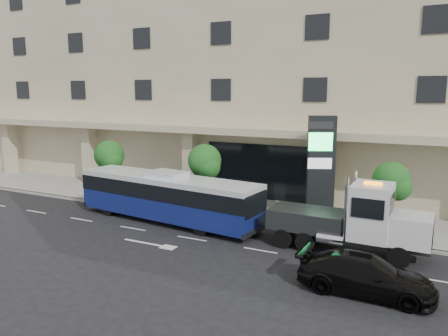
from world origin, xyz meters
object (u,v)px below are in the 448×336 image
object	(u,v)px
city_bus	(167,196)
black_sedan	(366,275)
tow_truck	(354,221)
signage_pylon	(321,169)

from	to	relation	value
city_bus	black_sedan	world-z (taller)	city_bus
city_bus	tow_truck	size ratio (longest dim) A/B	1.42
black_sedan	signage_pylon	size ratio (longest dim) A/B	0.83
city_bus	black_sedan	bearing A→B (deg)	-14.19
tow_truck	black_sedan	world-z (taller)	tow_truck
tow_truck	city_bus	bearing A→B (deg)	179.35
tow_truck	signage_pylon	distance (m)	5.09
tow_truck	black_sedan	bearing A→B (deg)	-72.58
city_bus	tow_truck	bearing A→B (deg)	4.44
tow_truck	signage_pylon	xyz separation A→B (m)	(-2.71, 3.94, 1.73)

